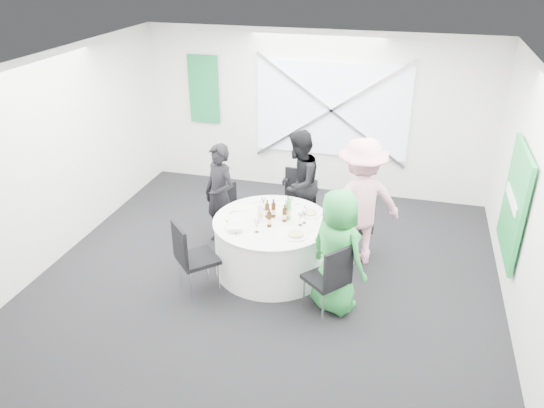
% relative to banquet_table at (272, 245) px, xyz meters
% --- Properties ---
extents(floor, '(6.00, 6.00, 0.00)m').
position_rel_banquet_table_xyz_m(floor, '(0.00, -0.20, -0.38)').
color(floor, black).
rests_on(floor, ground).
extents(ceiling, '(6.00, 6.00, 0.00)m').
position_rel_banquet_table_xyz_m(ceiling, '(0.00, -0.20, 2.42)').
color(ceiling, white).
rests_on(ceiling, wall_back).
extents(wall_back, '(6.00, 0.00, 6.00)m').
position_rel_banquet_table_xyz_m(wall_back, '(0.00, 2.80, 1.02)').
color(wall_back, silver).
rests_on(wall_back, floor).
extents(wall_front, '(6.00, 0.00, 6.00)m').
position_rel_banquet_table_xyz_m(wall_front, '(0.00, -3.20, 1.02)').
color(wall_front, silver).
rests_on(wall_front, floor).
extents(wall_left, '(0.00, 6.00, 6.00)m').
position_rel_banquet_table_xyz_m(wall_left, '(-3.00, -0.20, 1.02)').
color(wall_left, silver).
rests_on(wall_left, floor).
extents(wall_right, '(0.00, 6.00, 6.00)m').
position_rel_banquet_table_xyz_m(wall_right, '(3.00, -0.20, 1.02)').
color(wall_right, silver).
rests_on(wall_right, floor).
extents(window_panel, '(2.60, 0.03, 1.60)m').
position_rel_banquet_table_xyz_m(window_panel, '(0.30, 2.76, 1.12)').
color(window_panel, silver).
rests_on(window_panel, wall_back).
extents(window_brace_a, '(2.63, 0.05, 1.84)m').
position_rel_banquet_table_xyz_m(window_brace_a, '(0.30, 2.72, 1.12)').
color(window_brace_a, silver).
rests_on(window_brace_a, window_panel).
extents(window_brace_b, '(2.63, 0.05, 1.84)m').
position_rel_banquet_table_xyz_m(window_brace_b, '(0.30, 2.72, 1.12)').
color(window_brace_b, silver).
rests_on(window_brace_b, window_panel).
extents(green_banner, '(0.55, 0.04, 1.20)m').
position_rel_banquet_table_xyz_m(green_banner, '(-2.00, 2.75, 1.32)').
color(green_banner, '#156930').
rests_on(green_banner, wall_back).
extents(green_sign, '(0.05, 1.20, 1.40)m').
position_rel_banquet_table_xyz_m(green_sign, '(2.94, 0.40, 0.82)').
color(green_sign, '#1A933C').
rests_on(green_sign, wall_right).
extents(banquet_table, '(1.56, 1.56, 0.76)m').
position_rel_banquet_table_xyz_m(banquet_table, '(0.00, 0.00, 0.00)').
color(banquet_table, silver).
rests_on(banquet_table, floor).
extents(chair_back, '(0.47, 0.48, 0.99)m').
position_rel_banquet_table_xyz_m(chair_back, '(0.07, 1.16, 0.20)').
color(chair_back, black).
rests_on(chair_back, floor).
extents(chair_back_left, '(0.55, 0.55, 0.86)m').
position_rel_banquet_table_xyz_m(chair_back_left, '(-0.83, 0.67, 0.12)').
color(chair_back_left, black).
rests_on(chair_back_left, floor).
extents(chair_back_right, '(0.60, 0.60, 0.96)m').
position_rel_banquet_table_xyz_m(chair_back_right, '(1.06, 0.67, 0.18)').
color(chair_back_right, black).
rests_on(chair_back_right, floor).
extents(chair_front_right, '(0.62, 0.62, 0.97)m').
position_rel_banquet_table_xyz_m(chair_front_right, '(0.92, -0.78, 0.19)').
color(chair_front_right, black).
rests_on(chair_front_right, floor).
extents(chair_front_left, '(0.65, 0.65, 1.01)m').
position_rel_banquet_table_xyz_m(chair_front_left, '(-0.83, -0.81, 0.22)').
color(chair_front_left, black).
rests_on(chair_front_left, floor).
extents(person_man_back_left, '(0.67, 0.60, 1.54)m').
position_rel_banquet_table_xyz_m(person_man_back_left, '(-0.92, 0.53, 0.39)').
color(person_man_back_left, black).
rests_on(person_man_back_left, floor).
extents(person_man_back, '(0.50, 0.82, 1.62)m').
position_rel_banquet_table_xyz_m(person_man_back, '(0.10, 1.15, 0.43)').
color(person_man_back, black).
rests_on(person_man_back, floor).
extents(person_woman_pink, '(1.29, 1.00, 1.81)m').
position_rel_banquet_table_xyz_m(person_woman_pink, '(1.08, 0.53, 0.52)').
color(person_woman_pink, pink).
rests_on(person_woman_pink, floor).
extents(person_woman_green, '(0.91, 0.83, 1.57)m').
position_rel_banquet_table_xyz_m(person_woman_green, '(0.95, -0.60, 0.40)').
color(person_woman_green, green).
rests_on(person_woman_green, floor).
extents(plate_back, '(0.28, 0.28, 0.01)m').
position_rel_banquet_table_xyz_m(plate_back, '(0.06, 0.55, 0.39)').
color(plate_back, white).
rests_on(plate_back, banquet_table).
extents(plate_back_left, '(0.26, 0.26, 0.01)m').
position_rel_banquet_table_xyz_m(plate_back_left, '(-0.51, 0.23, 0.39)').
color(plate_back_left, white).
rests_on(plate_back_left, banquet_table).
extents(plate_back_right, '(0.29, 0.29, 0.04)m').
position_rel_banquet_table_xyz_m(plate_back_right, '(0.45, 0.30, 0.40)').
color(plate_back_right, white).
rests_on(plate_back_right, banquet_table).
extents(plate_front_right, '(0.30, 0.30, 0.04)m').
position_rel_banquet_table_xyz_m(plate_front_right, '(0.39, -0.32, 0.40)').
color(plate_front_right, white).
rests_on(plate_front_right, banquet_table).
extents(plate_front_left, '(0.24, 0.24, 0.01)m').
position_rel_banquet_table_xyz_m(plate_front_left, '(-0.43, -0.30, 0.39)').
color(plate_front_left, white).
rests_on(plate_front_left, banquet_table).
extents(napkin, '(0.21, 0.18, 0.05)m').
position_rel_banquet_table_xyz_m(napkin, '(-0.37, -0.41, 0.42)').
color(napkin, silver).
rests_on(napkin, plate_front_left).
extents(beer_bottle_a, '(0.06, 0.06, 0.25)m').
position_rel_banquet_table_xyz_m(beer_bottle_a, '(-0.09, 0.07, 0.47)').
color(beer_bottle_a, '#38200A').
rests_on(beer_bottle_a, banquet_table).
extents(beer_bottle_b, '(0.06, 0.06, 0.26)m').
position_rel_banquet_table_xyz_m(beer_bottle_b, '(-0.01, 0.10, 0.48)').
color(beer_bottle_b, '#38200A').
rests_on(beer_bottle_b, banquet_table).
extents(beer_bottle_c, '(0.06, 0.06, 0.24)m').
position_rel_banquet_table_xyz_m(beer_bottle_c, '(0.16, 0.02, 0.47)').
color(beer_bottle_c, '#38200A').
rests_on(beer_bottle_c, banquet_table).
extents(beer_bottle_d, '(0.06, 0.06, 0.26)m').
position_rel_banquet_table_xyz_m(beer_bottle_d, '(0.01, -0.17, 0.48)').
color(beer_bottle_d, '#38200A').
rests_on(beer_bottle_d, banquet_table).
extents(green_water_bottle, '(0.08, 0.08, 0.33)m').
position_rel_banquet_table_xyz_m(green_water_bottle, '(0.19, 0.09, 0.51)').
color(green_water_bottle, green).
rests_on(green_water_bottle, banquet_table).
extents(clear_water_bottle, '(0.08, 0.08, 0.30)m').
position_rel_banquet_table_xyz_m(clear_water_bottle, '(-0.15, -0.05, 0.50)').
color(clear_water_bottle, white).
rests_on(clear_water_bottle, banquet_table).
extents(wine_glass_a, '(0.07, 0.07, 0.17)m').
position_rel_banquet_table_xyz_m(wine_glass_a, '(0.16, 0.38, 0.50)').
color(wine_glass_a, white).
rests_on(wine_glass_a, banquet_table).
extents(wine_glass_b, '(0.07, 0.07, 0.17)m').
position_rel_banquet_table_xyz_m(wine_glass_b, '(-0.19, 0.28, 0.50)').
color(wine_glass_b, white).
rests_on(wine_glass_b, banquet_table).
extents(wine_glass_c, '(0.07, 0.07, 0.17)m').
position_rel_banquet_table_xyz_m(wine_glass_c, '(0.43, 0.04, 0.50)').
color(wine_glass_c, white).
rests_on(wine_glass_c, banquet_table).
extents(wine_glass_d, '(0.07, 0.07, 0.17)m').
position_rel_banquet_table_xyz_m(wine_glass_d, '(-0.10, -0.36, 0.50)').
color(wine_glass_d, white).
rests_on(wine_glass_d, banquet_table).
extents(wine_glass_e, '(0.07, 0.07, 0.17)m').
position_rel_banquet_table_xyz_m(wine_glass_e, '(0.39, -0.03, 0.50)').
color(wine_glass_e, white).
rests_on(wine_glass_e, banquet_table).
extents(fork_a, '(0.11, 0.13, 0.01)m').
position_rel_banquet_table_xyz_m(fork_a, '(-0.53, -0.22, 0.38)').
color(fork_a, silver).
rests_on(fork_a, banquet_table).
extents(knife_a, '(0.10, 0.13, 0.01)m').
position_rel_banquet_table_xyz_m(knife_a, '(-0.35, -0.46, 0.38)').
color(knife_a, silver).
rests_on(knife_a, banquet_table).
extents(fork_b, '(0.15, 0.02, 0.01)m').
position_rel_banquet_table_xyz_m(fork_b, '(0.18, 0.55, 0.38)').
color(fork_b, silver).
rests_on(fork_b, banquet_table).
extents(knife_b, '(0.15, 0.03, 0.01)m').
position_rel_banquet_table_xyz_m(knife_b, '(-0.12, 0.56, 0.38)').
color(knife_b, silver).
rests_on(knife_b, banquet_table).
extents(fork_c, '(0.10, 0.13, 0.01)m').
position_rel_banquet_table_xyz_m(fork_c, '(0.55, 0.16, 0.38)').
color(fork_c, silver).
rests_on(fork_c, banquet_table).
extents(knife_c, '(0.10, 0.13, 0.01)m').
position_rel_banquet_table_xyz_m(knife_c, '(0.36, 0.45, 0.38)').
color(knife_c, silver).
rests_on(knife_c, banquet_table).
extents(fork_d, '(0.09, 0.13, 0.01)m').
position_rel_banquet_table_xyz_m(fork_d, '(-0.37, 0.44, 0.38)').
color(fork_d, silver).
rests_on(fork_d, banquet_table).
extents(knife_d, '(0.08, 0.14, 0.01)m').
position_rel_banquet_table_xyz_m(knife_d, '(-0.57, 0.09, 0.38)').
color(knife_d, silver).
rests_on(knife_d, banquet_table).
extents(fork_e, '(0.10, 0.13, 0.01)m').
position_rel_banquet_table_xyz_m(fork_e, '(0.34, -0.46, 0.38)').
color(fork_e, silver).
rests_on(fork_e, banquet_table).
extents(knife_e, '(0.10, 0.13, 0.01)m').
position_rel_banquet_table_xyz_m(knife_e, '(0.55, -0.17, 0.38)').
color(knife_e, silver).
rests_on(knife_e, banquet_table).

